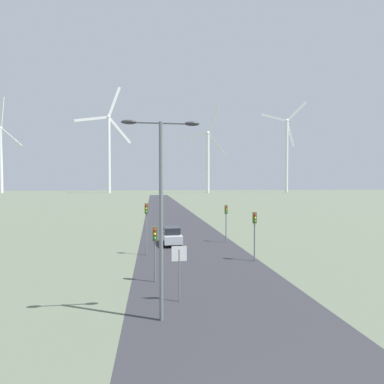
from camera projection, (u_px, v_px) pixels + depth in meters
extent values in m
cube|color=#2D2D33|center=(173.00, 219.00, 54.07)|extent=(10.00, 240.00, 0.01)
cylinder|color=slate|center=(161.00, 222.00, 13.58)|extent=(0.18, 0.18, 9.06)
cylinder|color=slate|center=(161.00, 123.00, 13.46)|extent=(2.83, 0.10, 0.10)
ellipsoid|color=#333338|center=(129.00, 122.00, 13.28)|extent=(0.70, 0.32, 0.20)
ellipsoid|color=#333338|center=(192.00, 124.00, 13.65)|extent=(0.70, 0.32, 0.20)
cylinder|color=slate|center=(179.00, 275.00, 15.86)|extent=(0.07, 0.07, 2.80)
cube|color=white|center=(179.00, 254.00, 15.81)|extent=(0.81, 0.01, 0.81)
cube|color=red|center=(179.00, 254.00, 15.83)|extent=(0.76, 0.02, 0.76)
cylinder|color=slate|center=(155.00, 254.00, 19.06)|extent=(0.11, 0.11, 3.53)
cube|color=#4C511E|center=(155.00, 234.00, 19.02)|extent=(0.28, 0.24, 0.90)
sphere|color=red|center=(155.00, 230.00, 18.88)|extent=(0.16, 0.16, 0.16)
sphere|color=gold|center=(155.00, 234.00, 18.89)|extent=(0.16, 0.16, 0.16)
sphere|color=green|center=(155.00, 238.00, 18.89)|extent=(0.16, 0.16, 0.16)
cylinder|color=slate|center=(255.00, 237.00, 24.29)|extent=(0.11, 0.11, 3.97)
cube|color=#4C511E|center=(255.00, 218.00, 24.25)|extent=(0.28, 0.24, 0.90)
sphere|color=red|center=(255.00, 215.00, 24.11)|extent=(0.16, 0.16, 0.16)
sphere|color=gold|center=(255.00, 218.00, 24.12)|extent=(0.16, 0.16, 0.16)
sphere|color=green|center=(255.00, 221.00, 24.13)|extent=(0.16, 0.16, 0.16)
cylinder|color=slate|center=(146.00, 229.00, 26.30)|extent=(0.11, 0.11, 4.56)
cube|color=#4C511E|center=(146.00, 208.00, 26.25)|extent=(0.28, 0.24, 0.90)
sphere|color=red|center=(146.00, 206.00, 26.11)|extent=(0.16, 0.16, 0.16)
sphere|color=gold|center=(146.00, 209.00, 26.12)|extent=(0.16, 0.16, 0.16)
sphere|color=green|center=(146.00, 212.00, 26.12)|extent=(0.16, 0.16, 0.16)
cylinder|color=slate|center=(226.00, 224.00, 32.11)|extent=(0.11, 0.11, 3.99)
cube|color=#4C511E|center=(226.00, 209.00, 32.07)|extent=(0.28, 0.24, 0.90)
sphere|color=red|center=(226.00, 207.00, 31.93)|extent=(0.16, 0.16, 0.16)
sphere|color=gold|center=(226.00, 209.00, 31.94)|extent=(0.16, 0.16, 0.16)
sphere|color=green|center=(226.00, 212.00, 31.94)|extent=(0.16, 0.16, 0.16)
cube|color=#B7BCC1|center=(172.00, 237.00, 30.97)|extent=(2.00, 4.18, 0.80)
cube|color=#1E2328|center=(172.00, 230.00, 30.80)|extent=(1.66, 2.17, 0.70)
cylinder|color=black|center=(163.00, 239.00, 32.13)|extent=(0.22, 0.66, 0.66)
cylinder|color=black|center=(178.00, 239.00, 32.35)|extent=(0.22, 0.66, 0.66)
cylinder|color=black|center=(164.00, 244.00, 29.61)|extent=(0.22, 0.66, 0.66)
cylinder|color=black|center=(181.00, 243.00, 29.83)|extent=(0.22, 0.66, 0.66)
cylinder|color=white|center=(1.00, 161.00, 213.65)|extent=(2.20, 2.20, 46.04)
sphere|color=white|center=(1.00, 128.00, 213.05)|extent=(2.60, 2.60, 2.60)
cube|color=white|center=(11.00, 138.00, 210.94)|extent=(17.34, 7.38, 14.54)
cube|color=white|center=(2.00, 112.00, 212.40)|extent=(4.29, 2.12, 21.85)
cylinder|color=white|center=(109.00, 155.00, 210.05)|extent=(2.20, 2.20, 53.27)
sphere|color=white|center=(109.00, 117.00, 209.35)|extent=(2.60, 2.60, 2.60)
cube|color=white|center=(114.00, 102.00, 210.42)|extent=(8.98, 2.50, 21.57)
cube|color=white|center=(91.00, 119.00, 205.38)|extent=(21.76, 5.39, 5.85)
cube|color=white|center=(120.00, 131.00, 212.25)|extent=(15.55, 3.98, 18.07)
cylinder|color=white|center=(208.00, 163.00, 214.34)|extent=(2.20, 2.20, 42.71)
sphere|color=white|center=(208.00, 133.00, 213.79)|extent=(2.60, 2.60, 2.60)
cube|color=white|center=(193.00, 136.00, 216.61)|extent=(19.16, 8.35, 4.38)
cube|color=white|center=(217.00, 145.00, 212.31)|extent=(12.97, 5.77, 17.38)
cube|color=white|center=(214.00, 119.00, 212.44)|extent=(9.02, 4.13, 19.59)
cylinder|color=white|center=(287.00, 157.00, 226.12)|extent=(2.20, 2.20, 53.96)
sphere|color=white|center=(287.00, 121.00, 225.41)|extent=(2.60, 2.60, 2.60)
cube|color=white|center=(297.00, 111.00, 224.65)|extent=(14.65, 3.62, 14.74)
cube|color=white|center=(274.00, 118.00, 226.12)|extent=(18.62, 4.47, 6.79)
cube|color=white|center=(290.00, 134.00, 225.47)|extent=(6.55, 1.88, 18.97)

